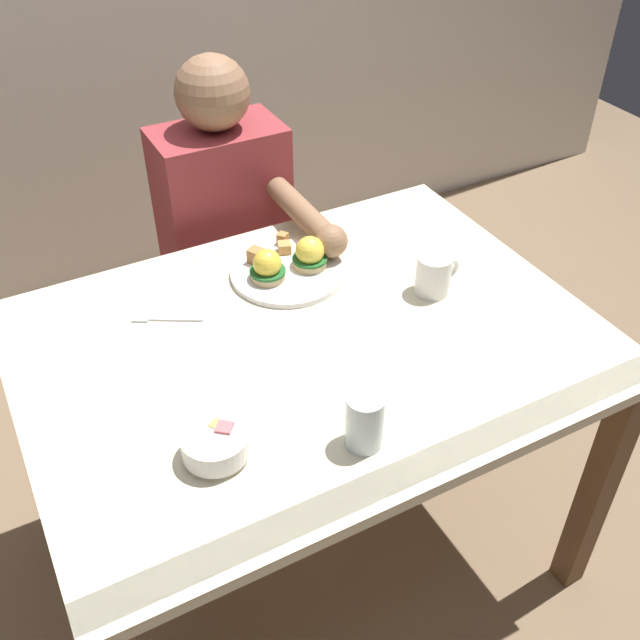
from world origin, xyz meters
TOP-DOWN VIEW (x-y plane):
  - ground_plane at (0.00, 0.00)m, footprint 6.00×6.00m
  - dining_table at (0.00, 0.00)m, footprint 1.20×0.90m
  - eggs_benedict_plate at (0.06, 0.23)m, footprint 0.27×0.27m
  - fruit_bowl at (-0.30, -0.21)m, footprint 0.12×0.12m
  - coffee_mug at (0.33, 0.02)m, footprint 0.11×0.08m
  - fork at (-0.26, 0.21)m, footprint 0.14×0.09m
  - water_glass_near at (-0.05, -0.31)m, footprint 0.07×0.07m
  - diner_person at (0.06, 0.60)m, footprint 0.34×0.54m

SIDE VIEW (x-z plane):
  - ground_plane at x=0.00m, z-range 0.00..0.00m
  - dining_table at x=0.00m, z-range 0.26..1.00m
  - diner_person at x=0.06m, z-range 0.08..1.22m
  - fork at x=-0.26m, z-range 0.74..0.74m
  - eggs_benedict_plate at x=0.06m, z-range 0.72..0.81m
  - fruit_bowl at x=-0.30m, z-range 0.74..0.80m
  - water_glass_near at x=-0.05m, z-range 0.73..0.85m
  - coffee_mug at x=0.33m, z-range 0.74..0.84m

